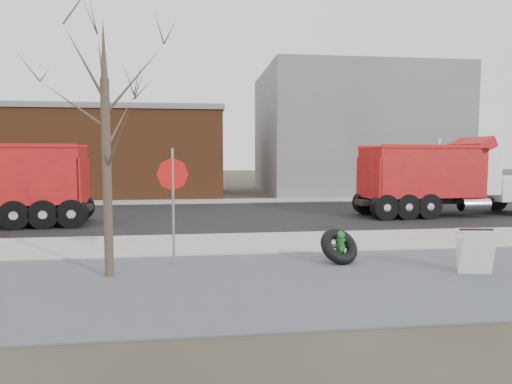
{
  "coord_description": "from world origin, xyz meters",
  "views": [
    {
      "loc": [
        -1.38,
        -12.08,
        2.5
      ],
      "look_at": [
        0.31,
        1.19,
        1.4
      ],
      "focal_mm": 32.0,
      "sensor_mm": 36.0,
      "label": 1
    }
  ],
  "objects": [
    {
      "name": "ground",
      "position": [
        0.0,
        0.0,
        0.0
      ],
      "size": [
        120.0,
        120.0,
        0.0
      ],
      "primitive_type": "plane",
      "color": "#383328",
      "rests_on": "ground"
    },
    {
      "name": "gravel_verge",
      "position": [
        0.0,
        -3.5,
        0.01
      ],
      "size": [
        60.0,
        5.0,
        0.03
      ],
      "primitive_type": "cube",
      "color": "slate",
      "rests_on": "ground"
    },
    {
      "name": "sidewalk",
      "position": [
        0.0,
        0.25,
        0.03
      ],
      "size": [
        60.0,
        2.5,
        0.06
      ],
      "primitive_type": "cube",
      "color": "#9E9B93",
      "rests_on": "ground"
    },
    {
      "name": "curb",
      "position": [
        0.0,
        1.55,
        0.06
      ],
      "size": [
        60.0,
        0.15,
        0.11
      ],
      "primitive_type": "cube",
      "color": "#9E9B93",
      "rests_on": "ground"
    },
    {
      "name": "road",
      "position": [
        0.0,
        6.3,
        0.01
      ],
      "size": [
        60.0,
        9.4,
        0.02
      ],
      "primitive_type": "cube",
      "color": "black",
      "rests_on": "ground"
    },
    {
      "name": "far_sidewalk",
      "position": [
        0.0,
        12.0,
        0.03
      ],
      "size": [
        60.0,
        2.0,
        0.06
      ],
      "primitive_type": "cube",
      "color": "#9E9B93",
      "rests_on": "ground"
    },
    {
      "name": "building_grey",
      "position": [
        9.0,
        18.0,
        4.0
      ],
      "size": [
        12.0,
        10.0,
        8.0
      ],
      "color": "gray",
      "rests_on": "ground"
    },
    {
      "name": "building_brick",
      "position": [
        -10.0,
        17.0,
        2.65
      ],
      "size": [
        20.2,
        8.2,
        5.3
      ],
      "color": "brown",
      "rests_on": "ground"
    },
    {
      "name": "bare_tree",
      "position": [
        -3.2,
        -2.6,
        3.3
      ],
      "size": [
        3.2,
        3.2,
        5.2
      ],
      "color": "#382D23",
      "rests_on": "ground"
    },
    {
      "name": "fire_hydrant",
      "position": [
        1.88,
        -1.96,
        0.34
      ],
      "size": [
        0.42,
        0.41,
        0.75
      ],
      "rotation": [
        0.0,
        0.0,
        -0.06
      ],
      "color": "#2A6F30",
      "rests_on": "ground"
    },
    {
      "name": "truck_tire",
      "position": [
        1.81,
        -2.09,
        0.4
      ],
      "size": [
        1.11,
        1.02,
        0.87
      ],
      "color": "black",
      "rests_on": "ground"
    },
    {
      "name": "stop_sign",
      "position": [
        -1.93,
        -1.98,
        1.81
      ],
      "size": [
        0.68,
        0.28,
        2.64
      ],
      "rotation": [
        0.0,
        0.0,
        -0.03
      ],
      "color": "gray",
      "rests_on": "ground"
    },
    {
      "name": "sandwich_board",
      "position": [
        4.31,
        -3.43,
        0.5
      ],
      "size": [
        0.74,
        0.53,
        0.95
      ],
      "rotation": [
        0.0,
        0.0,
        -0.16
      ],
      "color": "silver",
      "rests_on": "ground"
    },
    {
      "name": "dump_truck_red_a",
      "position": [
        8.48,
        5.37,
        1.62
      ],
      "size": [
        7.89,
        2.58,
        3.17
      ],
      "rotation": [
        0.0,
        0.0,
        0.06
      ],
      "color": "black",
      "rests_on": "ground"
    }
  ]
}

